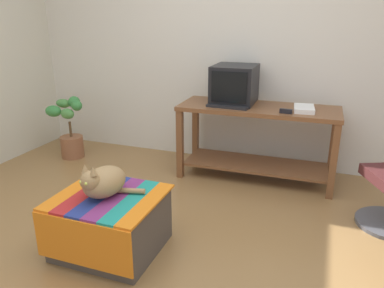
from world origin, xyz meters
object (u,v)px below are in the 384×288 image
object	(u,v)px
book	(304,109)
stapler	(286,111)
cat	(103,182)
desk	(257,130)
potted_plant	(69,131)
ottoman_with_blanket	(110,223)
keyboard	(228,106)
tv_monitor	(235,85)

from	to	relation	value
book	stapler	xyz separation A→B (m)	(-0.14, -0.15, -0.00)
book	cat	world-z (taller)	book
desk	potted_plant	size ratio (longest dim) A/B	2.18
book	ottoman_with_blanket	xyz separation A→B (m)	(-1.13, -1.55, -0.55)
desk	stapler	world-z (taller)	stapler
book	potted_plant	xyz separation A→B (m)	(-2.54, -0.13, -0.44)
keyboard	stapler	distance (m)	0.55
tv_monitor	keyboard	distance (m)	0.28
ottoman_with_blanket	potted_plant	world-z (taller)	potted_plant
tv_monitor	ottoman_with_blanket	size ratio (longest dim) A/B	0.70
tv_monitor	book	distance (m)	0.72
ottoman_with_blanket	cat	xyz separation A→B (m)	(-0.02, -0.01, 0.31)
book	tv_monitor	bearing A→B (deg)	164.04
ottoman_with_blanket	desk	bearing A→B (deg)	66.13
ottoman_with_blanket	potted_plant	xyz separation A→B (m)	(-1.42, 1.42, 0.11)
keyboard	book	bearing A→B (deg)	11.50
stapler	tv_monitor	bearing A→B (deg)	69.07
desk	stapler	xyz separation A→B (m)	(0.28, -0.18, 0.26)
book	cat	size ratio (longest dim) A/B	0.70
book	ottoman_with_blanket	bearing A→B (deg)	-132.12
ottoman_with_blanket	cat	size ratio (longest dim) A/B	1.77
desk	tv_monitor	size ratio (longest dim) A/B	3.15
desk	tv_monitor	bearing A→B (deg)	161.19
book	potted_plant	world-z (taller)	book
stapler	book	bearing A→B (deg)	-38.75
desk	keyboard	world-z (taller)	keyboard
potted_plant	keyboard	bearing A→B (deg)	1.02
book	ottoman_with_blanket	size ratio (longest dim) A/B	0.40
desk	keyboard	bearing A→B (deg)	-154.60
ottoman_with_blanket	potted_plant	size ratio (longest dim) A/B	0.99
ottoman_with_blanket	cat	distance (m)	0.31
stapler	ottoman_with_blanket	bearing A→B (deg)	150.38
desk	potted_plant	xyz separation A→B (m)	(-2.12, -0.17, -0.19)
book	desk	bearing A→B (deg)	169.21
keyboard	cat	size ratio (longest dim) A/B	1.01
cat	potted_plant	world-z (taller)	potted_plant
book	stapler	size ratio (longest dim) A/B	2.52
cat	desk	bearing A→B (deg)	75.82
tv_monitor	keyboard	bearing A→B (deg)	-91.49
tv_monitor	ottoman_with_blanket	xyz separation A→B (m)	(-0.44, -1.67, -0.71)
keyboard	potted_plant	world-z (taller)	keyboard
desk	ottoman_with_blanket	bearing A→B (deg)	-115.07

